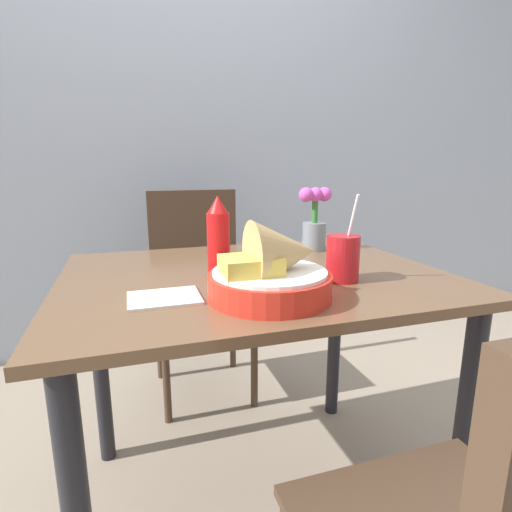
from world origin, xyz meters
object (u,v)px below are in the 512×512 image
(flower_vase, at_px, (315,221))
(chair_far_window, at_px, (197,273))
(food_basket, at_px, (274,271))
(drink_cup, at_px, (343,259))
(ketchup_bottle, at_px, (218,237))

(flower_vase, bearing_deg, chair_far_window, 120.95)
(chair_far_window, relative_size, food_basket, 3.34)
(chair_far_window, relative_size, flower_vase, 4.24)
(food_basket, xyz_separation_m, drink_cup, (0.21, 0.07, -0.01))
(ketchup_bottle, distance_m, drink_cup, 0.32)
(food_basket, xyz_separation_m, flower_vase, (0.30, 0.43, 0.04))
(ketchup_bottle, relative_size, drink_cup, 0.96)
(ketchup_bottle, xyz_separation_m, flower_vase, (0.37, 0.21, -0.00))
(chair_far_window, distance_m, food_basket, 0.98)
(chair_far_window, bearing_deg, flower_vase, -59.05)
(drink_cup, bearing_deg, flower_vase, 75.12)
(food_basket, height_order, drink_cup, drink_cup)
(ketchup_bottle, bearing_deg, drink_cup, -27.52)
(ketchup_bottle, height_order, drink_cup, drink_cup)
(drink_cup, height_order, flower_vase, drink_cup)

